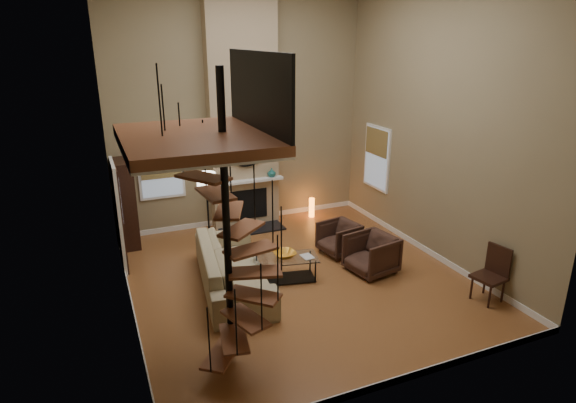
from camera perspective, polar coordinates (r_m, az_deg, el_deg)
name	(u,v)px	position (r m, az deg, el deg)	size (l,w,h in m)	color
ground	(296,277)	(9.28, 0.97, -8.98)	(6.00, 6.50, 0.01)	#B06D38
back_wall	(240,109)	(11.36, -5.69, 10.80)	(6.00, 0.02, 5.50)	#8B7B59
front_wall	(413,185)	(5.62, 14.61, 1.90)	(6.00, 0.02, 5.50)	#8B7B59
left_wall	(113,149)	(7.67, -20.00, 5.83)	(0.02, 6.50, 5.50)	#8B7B59
right_wall	(438,123)	(9.94, 17.30, 8.89)	(0.02, 6.50, 5.50)	#8B7B59
baseboard_back	(244,218)	(12.03, -5.27, -2.00)	(6.00, 0.02, 0.12)	white
baseboard_front	(396,381)	(6.89, 12.61, -19.98)	(6.00, 0.02, 0.12)	white
baseboard_left	(133,307)	(8.64, -17.91, -11.78)	(0.02, 6.50, 0.12)	white
baseboard_right	(425,249)	(10.70, 15.86, -5.42)	(0.02, 6.50, 0.12)	white
chimney_breast	(243,110)	(11.18, -5.40, 10.68)	(1.60, 0.38, 5.50)	tan
hearth	(252,229)	(11.45, -4.23, -3.29)	(1.50, 0.60, 0.04)	black
firebox	(248,204)	(11.52, -4.76, -0.34)	(0.95, 0.02, 0.72)	black
mantel	(248,181)	(11.26, -4.71, 2.42)	(1.70, 0.18, 0.06)	white
mirror_frame	(247,147)	(11.12, -4.92, 6.45)	(0.94, 0.94, 0.10)	black
mirror_disc	(246,147)	(11.13, -4.94, 6.46)	(0.80, 0.80, 0.01)	white
vase_left	(225,177)	(11.11, -7.50, 2.91)	(0.24, 0.24, 0.25)	black
vase_right	(272,172)	(11.45, -1.94, 3.45)	(0.20, 0.20, 0.21)	#1B5E5A
window_back	(161,165)	(11.15, -14.84, 4.19)	(1.02, 0.06, 1.52)	white
window_right	(377,157)	(11.71, 10.46, 5.23)	(0.06, 1.02, 1.52)	white
entry_door	(119,216)	(9.87, -19.34, -1.66)	(0.10, 1.05, 2.16)	white
loft	(203,133)	(5.94, -10.07, 7.94)	(1.70, 2.20, 1.09)	brown
spiral_stair	(228,241)	(6.44, -7.08, -4.61)	(1.47, 1.47, 4.06)	black
hutch	(125,204)	(10.88, -18.68, -0.25)	(0.40, 0.85, 1.90)	black
sofa	(232,267)	(8.86, -6.65, -7.65)	(2.79, 1.09, 0.81)	tan
armchair_near	(341,237)	(10.18, 6.34, -4.23)	(0.72, 0.74, 0.67)	#3E251C
armchair_far	(374,254)	(9.54, 10.17, -6.08)	(0.82, 0.85, 0.77)	#3E251C
coffee_table	(286,266)	(9.07, -0.28, -7.61)	(1.28, 0.83, 0.45)	silver
bowl	(285,254)	(9.02, -0.40, -6.26)	(0.42, 0.42, 0.10)	gold
book	(306,257)	(9.00, 2.16, -6.59)	(0.20, 0.27, 0.03)	gray
floor_lamp	(207,186)	(10.07, -9.61, 1.77)	(0.39, 0.39, 1.70)	black
accent_lamp	(312,207)	(12.18, 2.82, -0.71)	(0.14, 0.14, 0.49)	orange
side_chair	(493,272)	(9.04, 23.06, -7.66)	(0.55, 0.55, 1.00)	black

